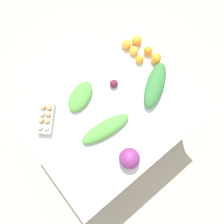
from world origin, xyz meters
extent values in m
plane|color=#B2A899|center=(0.00, 0.00, 0.00)|extent=(8.00, 8.00, 0.00)
cube|color=silver|center=(0.00, 0.00, 0.70)|extent=(1.22, 0.93, 0.03)
cylinder|color=olive|center=(-0.55, -0.40, 0.34)|extent=(0.06, 0.06, 0.68)
cylinder|color=olive|center=(0.55, -0.40, 0.34)|extent=(0.06, 0.06, 0.68)
cylinder|color=olive|center=(-0.55, 0.40, 0.34)|extent=(0.06, 0.06, 0.68)
cylinder|color=olive|center=(0.55, 0.40, 0.34)|extent=(0.06, 0.06, 0.68)
sphere|color=#7A2D75|center=(0.12, 0.33, 0.79)|extent=(0.14, 0.14, 0.14)
cube|color=#B7B7B2|center=(0.40, -0.26, 0.74)|extent=(0.23, 0.23, 0.06)
sphere|color=white|center=(0.43, -0.19, 0.79)|extent=(0.04, 0.04, 0.04)
sphere|color=tan|center=(0.40, -0.22, 0.79)|extent=(0.04, 0.04, 0.04)
sphere|color=tan|center=(0.37, -0.26, 0.79)|extent=(0.04, 0.04, 0.04)
sphere|color=tan|center=(0.33, -0.29, 0.79)|extent=(0.04, 0.04, 0.04)
sphere|color=white|center=(0.46, -0.22, 0.79)|extent=(0.04, 0.04, 0.04)
sphere|color=tan|center=(0.43, -0.25, 0.79)|extent=(0.04, 0.04, 0.04)
sphere|color=white|center=(0.40, -0.29, 0.79)|extent=(0.04, 0.04, 0.04)
sphere|color=tan|center=(0.37, -0.32, 0.79)|extent=(0.04, 0.04, 0.04)
ellipsoid|color=#4C933D|center=(0.11, -0.24, 0.75)|extent=(0.30, 0.24, 0.06)
ellipsoid|color=#4C933D|center=(0.12, 0.07, 0.75)|extent=(0.39, 0.17, 0.06)
ellipsoid|color=#337538|center=(-0.37, 0.05, 0.76)|extent=(0.39, 0.32, 0.09)
sphere|color=#5B1933|center=(-0.15, -0.16, 0.75)|extent=(0.06, 0.06, 0.06)
sphere|color=orange|center=(-0.53, -0.20, 0.75)|extent=(0.07, 0.07, 0.07)
sphere|color=orange|center=(-0.53, -0.11, 0.76)|extent=(0.08, 0.08, 0.08)
sphere|color=#F9A833|center=(-0.44, -0.27, 0.75)|extent=(0.07, 0.07, 0.07)
sphere|color=orange|center=(-0.43, -0.35, 0.75)|extent=(0.08, 0.08, 0.08)
sphere|color=orange|center=(-0.52, -0.33, 0.75)|extent=(0.08, 0.08, 0.08)
sphere|color=orange|center=(-0.43, -0.19, 0.75)|extent=(0.07, 0.07, 0.07)
camera|label=1|loc=(0.27, 0.33, 2.26)|focal=35.00mm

